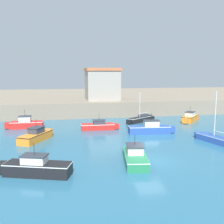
{
  "coord_description": "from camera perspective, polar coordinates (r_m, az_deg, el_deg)",
  "views": [
    {
      "loc": [
        -7.52,
        -21.12,
        7.67
      ],
      "look_at": [
        -0.4,
        15.9,
        2.0
      ],
      "focal_mm": 42.0,
      "sensor_mm": 36.0,
      "label": 1
    }
  ],
  "objects": [
    {
      "name": "motorboat_red_6",
      "position": [
        35.77,
        -2.91,
        -3.01
      ],
      "size": [
        5.19,
        1.74,
        2.22
      ],
      "color": "red",
      "rests_on": "ground"
    },
    {
      "name": "motorboat_red_1",
      "position": [
        38.43,
        -18.31,
        -2.43
      ],
      "size": [
        5.16,
        1.75,
        2.63
      ],
      "color": "red",
      "rests_on": "ground"
    },
    {
      "name": "sailboat_blue_0",
      "position": [
        31.25,
        21.62,
        -5.47
      ],
      "size": [
        2.61,
        5.56,
        5.69
      ],
      "color": "#284C9E",
      "rests_on": "ground"
    },
    {
      "name": "motorboat_orange_8",
      "position": [
        43.33,
        16.6,
        -1.21
      ],
      "size": [
        4.3,
        4.31,
        2.47
      ],
      "color": "orange",
      "rests_on": "ground"
    },
    {
      "name": "ground_plane",
      "position": [
        23.69,
        8.38,
        -10.43
      ],
      "size": [
        200.0,
        200.0,
        0.0
      ],
      "primitive_type": "plane",
      "color": "#28607F"
    },
    {
      "name": "motorboat_blue_5",
      "position": [
        33.85,
        8.38,
        -3.55
      ],
      "size": [
        6.02,
        2.04,
        2.58
      ],
      "color": "#284C9E",
      "rests_on": "ground"
    },
    {
      "name": "motorboat_orange_3",
      "position": [
        31.06,
        -16.17,
        -4.96
      ],
      "size": [
        3.69,
        5.31,
        2.48
      ],
      "color": "orange",
      "rests_on": "ground"
    },
    {
      "name": "quay_seawall",
      "position": [
        64.1,
        -4.1,
        2.84
      ],
      "size": [
        120.0,
        40.0,
        2.62
      ],
      "primitive_type": "cube",
      "color": "gray",
      "rests_on": "ground"
    },
    {
      "name": "motorboat_green_2",
      "position": [
        23.13,
        4.97,
        -9.43
      ],
      "size": [
        2.58,
        6.0,
        2.4
      ],
      "color": "#237A4C",
      "rests_on": "ground"
    },
    {
      "name": "motorboat_black_7",
      "position": [
        20.98,
        -16.26,
        -11.48
      ],
      "size": [
        5.8,
        3.06,
        2.48
      ],
      "color": "black",
      "rests_on": "ground"
    },
    {
      "name": "sailboat_black_4",
      "position": [
        41.59,
        6.33,
        -1.46
      ],
      "size": [
        5.53,
        4.26,
        4.68
      ],
      "color": "black",
      "rests_on": "ground"
    },
    {
      "name": "harbor_shed_near_wharf",
      "position": [
        49.82,
        -2.21,
        6.15
      ],
      "size": [
        6.2,
        7.07,
        5.9
      ],
      "color": "gray",
      "rests_on": "quay_seawall"
    }
  ]
}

